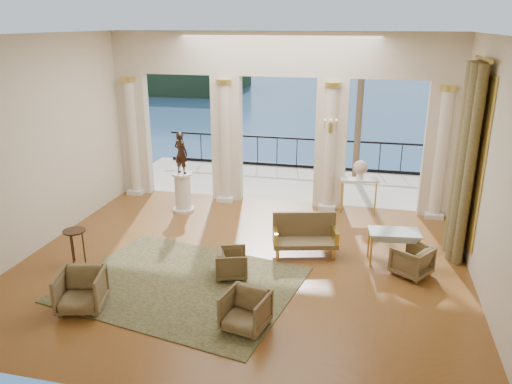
% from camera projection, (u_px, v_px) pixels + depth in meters
% --- Properties ---
extents(floor, '(9.00, 9.00, 0.00)m').
position_uv_depth(floor, '(241.00, 264.00, 10.22)').
color(floor, '#543016').
rests_on(floor, ground).
extents(room_walls, '(9.00, 9.00, 9.00)m').
position_uv_depth(room_walls, '(223.00, 139.00, 8.26)').
color(room_walls, beige).
rests_on(room_walls, ground).
extents(arcade, '(9.00, 0.56, 4.50)m').
position_uv_depth(arcade, '(278.00, 109.00, 12.91)').
color(arcade, beige).
rests_on(arcade, ground).
extents(terrace, '(10.00, 3.60, 0.10)m').
position_uv_depth(terrace, '(289.00, 183.00, 15.58)').
color(terrace, '#BAAE99').
rests_on(terrace, ground).
extents(balustrade, '(9.00, 0.06, 1.03)m').
position_uv_depth(balustrade, '(297.00, 156.00, 16.91)').
color(balustrade, black).
rests_on(balustrade, terrace).
extents(palm_tree, '(2.00, 2.00, 4.50)m').
position_uv_depth(palm_tree, '(364.00, 44.00, 14.55)').
color(palm_tree, '#4C3823').
rests_on(palm_tree, terrace).
extents(headland, '(22.00, 18.00, 6.00)m').
position_uv_depth(headland, '(174.00, 71.00, 82.13)').
color(headland, black).
rests_on(headland, sea).
extents(sea, '(160.00, 160.00, 0.00)m').
position_uv_depth(sea, '(354.00, 105.00, 67.44)').
color(sea, navy).
rests_on(sea, ground).
extents(curtain, '(0.33, 1.40, 4.09)m').
position_uv_depth(curtain, '(465.00, 163.00, 10.03)').
color(curtain, brown).
rests_on(curtain, ground).
extents(window_frame, '(0.04, 1.60, 3.40)m').
position_uv_depth(window_frame, '(476.00, 160.00, 9.96)').
color(window_frame, gold).
rests_on(window_frame, room_walls).
extents(wall_sconce, '(0.30, 0.11, 0.33)m').
position_uv_depth(wall_sconce, '(331.00, 127.00, 12.43)').
color(wall_sconce, gold).
rests_on(wall_sconce, arcade).
extents(rug, '(4.64, 3.91, 0.02)m').
position_uv_depth(rug, '(183.00, 284.00, 9.43)').
color(rug, '#2B3317').
rests_on(rug, ground).
extents(armchair_a, '(0.91, 0.87, 0.78)m').
position_uv_depth(armchair_a, '(81.00, 289.00, 8.54)').
color(armchair_a, '#4A3723').
rests_on(armchair_a, ground).
extents(armchair_b, '(0.80, 0.77, 0.70)m').
position_uv_depth(armchair_b, '(245.00, 309.00, 7.99)').
color(armchair_b, '#4A3723').
rests_on(armchair_b, ground).
extents(armchair_c, '(0.87, 0.88, 0.67)m').
position_uv_depth(armchair_c, '(412.00, 259.00, 9.71)').
color(armchair_c, '#4A3723').
rests_on(armchair_c, ground).
extents(armchair_d, '(0.72, 0.75, 0.62)m').
position_uv_depth(armchair_d, '(231.00, 262.00, 9.66)').
color(armchair_d, '#4A3723').
rests_on(armchair_d, ground).
extents(settee, '(1.45, 0.89, 0.89)m').
position_uv_depth(settee, '(305.00, 235.00, 10.56)').
color(settee, '#4A3723').
rests_on(settee, ground).
extents(game_table, '(1.08, 0.67, 0.70)m').
position_uv_depth(game_table, '(394.00, 235.00, 10.11)').
color(game_table, '#8FA7B3').
rests_on(game_table, ground).
extents(pedestal, '(0.56, 0.56, 1.03)m').
position_uv_depth(pedestal, '(183.00, 193.00, 12.98)').
color(pedestal, silver).
rests_on(pedestal, ground).
extents(statue, '(0.45, 0.37, 1.06)m').
position_uv_depth(statue, '(181.00, 153.00, 12.63)').
color(statue, black).
rests_on(statue, pedestal).
extents(console_table, '(1.01, 0.55, 0.91)m').
position_uv_depth(console_table, '(359.00, 185.00, 12.78)').
color(console_table, silver).
rests_on(console_table, ground).
extents(urn, '(0.37, 0.37, 0.49)m').
position_uv_depth(urn, '(360.00, 169.00, 12.63)').
color(urn, white).
rests_on(urn, console_table).
extents(side_table, '(0.45, 0.45, 0.74)m').
position_uv_depth(side_table, '(75.00, 235.00, 10.08)').
color(side_table, black).
rests_on(side_table, ground).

